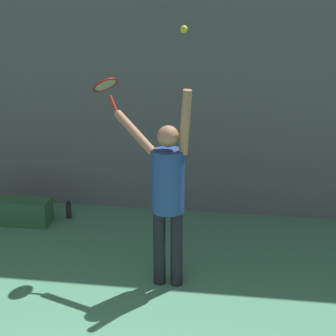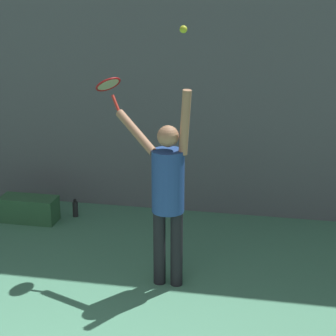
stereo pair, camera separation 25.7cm
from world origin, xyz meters
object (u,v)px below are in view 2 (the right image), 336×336
(tennis_racket, at_px, (109,86))
(tennis_ball, at_px, (183,29))
(tennis_player, at_px, (167,189))
(equipment_bag, at_px, (29,209))
(water_bottle, at_px, (75,209))

(tennis_racket, distance_m, tennis_ball, 1.27)
(tennis_player, xyz_separation_m, equipment_bag, (-2.17, 1.33, -0.91))
(tennis_ball, height_order, water_bottle, tennis_ball)
(water_bottle, bearing_deg, tennis_player, -44.80)
(tennis_player, height_order, water_bottle, tennis_player)
(equipment_bag, bearing_deg, water_bottle, 25.54)
(tennis_player, xyz_separation_m, water_bottle, (-1.61, 1.60, -0.97))
(water_bottle, bearing_deg, tennis_racket, -51.94)
(tennis_player, bearing_deg, tennis_ball, -29.77)
(tennis_player, relative_size, tennis_ball, 29.51)
(tennis_ball, bearing_deg, equipment_bag, 148.54)
(tennis_racket, height_order, water_bottle, tennis_racket)
(tennis_ball, height_order, equipment_bag, tennis_ball)
(tennis_ball, bearing_deg, tennis_player, 150.23)
(water_bottle, bearing_deg, tennis_ball, -43.60)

